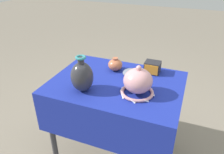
% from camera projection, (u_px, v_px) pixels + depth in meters
% --- Properties ---
extents(ground_plane, '(14.00, 14.00, 0.00)m').
position_uv_depth(ground_plane, '(116.00, 152.00, 2.01)').
color(ground_plane, gray).
extents(display_table, '(0.98, 0.73, 0.76)m').
position_uv_depth(display_table, '(116.00, 93.00, 1.67)').
color(display_table, '#38383D').
rests_on(display_table, ground_plane).
extents(vase_tall_bulbous, '(0.16, 0.16, 0.26)m').
position_uv_depth(vase_tall_bulbous, '(82.00, 76.00, 1.49)').
color(vase_tall_bulbous, '#2D2D33').
rests_on(vase_tall_bulbous, display_table).
extents(vase_dome_bell, '(0.24, 0.24, 0.22)m').
position_uv_depth(vase_dome_bell, '(138.00, 82.00, 1.46)').
color(vase_dome_bell, '#D19399').
rests_on(vase_dome_bell, display_table).
extents(mosaic_tile_box, '(0.12, 0.11, 0.09)m').
position_uv_depth(mosaic_tile_box, '(152.00, 67.00, 1.76)').
color(mosaic_tile_box, '#232328').
rests_on(mosaic_tile_box, display_table).
extents(bowl_shallow_slate, '(0.13, 0.13, 0.06)m').
position_uv_depth(bowl_shallow_slate, '(131.00, 73.00, 1.71)').
color(bowl_shallow_slate, slate).
rests_on(bowl_shallow_slate, display_table).
extents(jar_round_terracotta, '(0.12, 0.12, 0.11)m').
position_uv_depth(jar_round_terracotta, '(115.00, 65.00, 1.79)').
color(jar_round_terracotta, '#BC6642').
rests_on(jar_round_terracotta, display_table).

